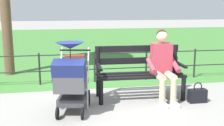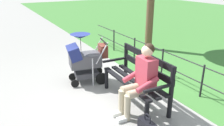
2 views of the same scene
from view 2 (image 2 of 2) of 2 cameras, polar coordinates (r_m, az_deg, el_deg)
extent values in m
plane|color=gray|center=(5.04, 0.79, -6.20)|extent=(60.00, 60.00, 0.00)
cube|color=black|center=(4.41, 7.32, -3.98)|extent=(1.60, 0.15, 0.04)
cube|color=black|center=(4.32, 5.33, -4.45)|extent=(1.60, 0.15, 0.04)
cube|color=black|center=(4.23, 3.26, -4.93)|extent=(1.60, 0.15, 0.04)
cube|color=black|center=(4.38, 8.53, -1.10)|extent=(1.60, 0.08, 0.12)
cube|color=black|center=(4.30, 8.69, 1.75)|extent=(1.60, 0.08, 0.12)
cylinder|color=black|center=(3.79, 8.76, -12.40)|extent=(0.08, 0.08, 0.45)
cylinder|color=black|center=(3.93, 14.72, -7.34)|extent=(0.08, 0.08, 0.95)
cube|color=black|center=(3.70, 11.64, -6.25)|extent=(0.07, 0.56, 0.04)
cylinder|color=black|center=(4.92, -1.39, -3.99)|extent=(0.08, 0.08, 0.45)
cylinder|color=black|center=(5.03, 3.51, -0.35)|extent=(0.08, 0.08, 0.95)
cube|color=black|center=(4.85, 0.69, 0.82)|extent=(0.07, 0.56, 0.04)
cylinder|color=tan|center=(3.85, 6.56, -7.50)|extent=(0.15, 0.40, 0.14)
cylinder|color=tan|center=(3.99, 4.98, -6.32)|extent=(0.15, 0.40, 0.14)
cylinder|color=tan|center=(3.87, 3.89, -11.24)|extent=(0.11, 0.11, 0.47)
cylinder|color=tan|center=(4.02, 2.41, -9.92)|extent=(0.11, 0.11, 0.47)
cube|color=silver|center=(3.94, 2.79, -14.00)|extent=(0.11, 0.22, 0.07)
cube|color=silver|center=(4.09, 1.37, -12.60)|extent=(0.11, 0.22, 0.07)
cube|color=#B23847|center=(3.91, 8.62, -2.54)|extent=(0.37, 0.23, 0.56)
cylinder|color=#B23847|center=(3.73, 8.98, -5.47)|extent=(0.10, 0.43, 0.23)
cylinder|color=#B23847|center=(4.06, 5.37, -3.07)|extent=(0.10, 0.43, 0.23)
sphere|color=beige|center=(3.78, 8.94, 3.05)|extent=(0.20, 0.20, 0.20)
sphere|color=black|center=(3.78, 9.34, 3.54)|extent=(0.19, 0.19, 0.19)
cylinder|color=black|center=(5.13, -2.62, -3.99)|extent=(0.08, 0.28, 0.28)
cylinder|color=black|center=(5.53, -3.87, -2.09)|extent=(0.08, 0.28, 0.28)
cylinder|color=black|center=(5.08, -9.30, -5.14)|extent=(0.06, 0.18, 0.18)
cylinder|color=black|center=(5.42, -9.93, -3.46)|extent=(0.06, 0.18, 0.18)
cube|color=#38383D|center=(5.24, -6.47, -2.59)|extent=(0.51, 0.59, 0.12)
cylinder|color=silver|center=(5.01, -4.86, -2.35)|extent=(0.03, 0.03, 0.65)
cylinder|color=silver|center=(5.42, -5.97, -0.53)|extent=(0.03, 0.03, 0.65)
cube|color=#47474C|center=(5.11, -6.83, 0.78)|extent=(0.58, 0.76, 0.28)
cube|color=navy|center=(5.01, -9.62, 2.64)|extent=(0.53, 0.39, 0.33)
cylinder|color=black|center=(5.09, -2.14, 5.54)|extent=(0.52, 0.13, 0.03)
cylinder|color=silver|center=(4.91, -2.51, 2.52)|extent=(0.08, 0.30, 0.49)
cylinder|color=silver|center=(5.33, -3.82, 3.99)|extent=(0.08, 0.30, 0.49)
cone|color=navy|center=(4.94, -8.02, 6.69)|extent=(0.52, 0.52, 0.10)
cylinder|color=black|center=(4.99, -7.91, 4.68)|extent=(0.01, 0.01, 0.30)
cube|color=brown|center=(5.14, -2.32, 3.16)|extent=(0.34, 0.22, 0.28)
torus|color=black|center=(3.54, 9.01, -13.72)|extent=(0.16, 0.02, 0.16)
cylinder|color=black|center=(4.86, 21.84, -4.29)|extent=(0.04, 0.04, 0.70)
cylinder|color=black|center=(5.61, 12.58, 0.08)|extent=(0.04, 0.04, 0.70)
cylinder|color=black|center=(6.51, 5.69, 3.34)|extent=(0.04, 0.04, 0.70)
cylinder|color=black|center=(7.49, 0.49, 5.75)|extent=(0.04, 0.04, 0.70)
cylinder|color=black|center=(5.52, 12.82, 3.00)|extent=(7.20, 0.02, 0.02)
cylinder|color=black|center=(5.63, 12.54, -0.40)|extent=(7.20, 0.02, 0.02)
camera|label=1|loc=(5.32, -57.69, 4.63)|focal=45.08mm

